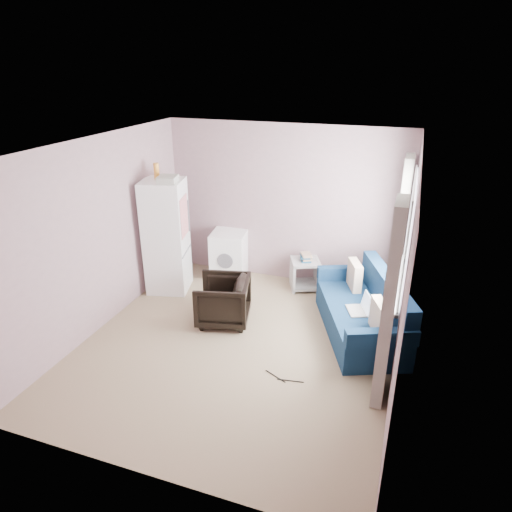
{
  "coord_description": "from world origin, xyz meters",
  "views": [
    {
      "loc": [
        1.83,
        -4.53,
        3.35
      ],
      "look_at": [
        0.05,
        0.6,
        1.0
      ],
      "focal_mm": 32.0,
      "sensor_mm": 36.0,
      "label": 1
    }
  ],
  "objects_px": {
    "armchair": "(223,298)",
    "sofa": "(364,313)",
    "washing_machine": "(229,254)",
    "side_table": "(305,272)",
    "fridge": "(166,236)"
  },
  "relations": [
    {
      "from": "washing_machine",
      "to": "sofa",
      "type": "xyz_separation_m",
      "value": [
        2.33,
        -1.04,
        -0.11
      ]
    },
    {
      "from": "washing_machine",
      "to": "sofa",
      "type": "relative_size",
      "value": 0.39
    },
    {
      "from": "washing_machine",
      "to": "side_table",
      "type": "bearing_deg",
      "value": -8.99
    },
    {
      "from": "washing_machine",
      "to": "sofa",
      "type": "height_order",
      "value": "sofa"
    },
    {
      "from": "fridge",
      "to": "sofa",
      "type": "bearing_deg",
      "value": -20.0
    },
    {
      "from": "side_table",
      "to": "sofa",
      "type": "height_order",
      "value": "sofa"
    },
    {
      "from": "washing_machine",
      "to": "side_table",
      "type": "xyz_separation_m",
      "value": [
        1.29,
        -0.02,
        -0.13
      ]
    },
    {
      "from": "armchair",
      "to": "fridge",
      "type": "relative_size",
      "value": 0.36
    },
    {
      "from": "fridge",
      "to": "side_table",
      "type": "distance_m",
      "value": 2.22
    },
    {
      "from": "side_table",
      "to": "armchair",
      "type": "bearing_deg",
      "value": -121.54
    },
    {
      "from": "armchair",
      "to": "sofa",
      "type": "relative_size",
      "value": 0.35
    },
    {
      "from": "fridge",
      "to": "side_table",
      "type": "xyz_separation_m",
      "value": [
        2.01,
        0.7,
        -0.61
      ]
    },
    {
      "from": "fridge",
      "to": "side_table",
      "type": "bearing_deg",
      "value": 5.23
    },
    {
      "from": "fridge",
      "to": "side_table",
      "type": "height_order",
      "value": "fridge"
    },
    {
      "from": "armchair",
      "to": "sofa",
      "type": "xyz_separation_m",
      "value": [
        1.87,
        0.32,
        -0.06
      ]
    }
  ]
}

